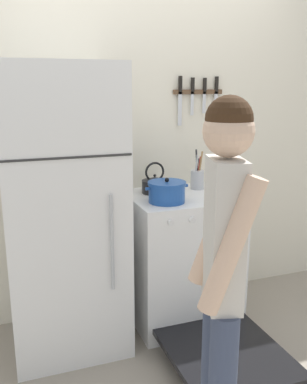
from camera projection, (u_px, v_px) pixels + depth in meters
ground_plane at (128, 302)px, 3.27m from camera, size 14.00×14.00×0.00m
wall_back at (124, 135)px, 2.99m from camera, size 10.00×0.06×2.55m
refrigerator at (63, 212)px, 2.59m from camera, size 0.69×0.69×1.74m
stove_range at (183, 260)px, 2.94m from camera, size 0.70×1.34×0.90m
dutch_oven_pot at (167, 192)px, 2.68m from camera, size 0.28×0.24×0.16m
tea_kettle at (155, 184)px, 2.92m from camera, size 0.22×0.18×0.21m
utensil_jar at (197, 178)px, 3.03m from camera, size 0.09×0.09×0.28m
person at (222, 274)px, 1.65m from camera, size 0.31×0.37×1.58m
wall_knife_strip at (198, 92)px, 3.05m from camera, size 0.38×0.03×0.34m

